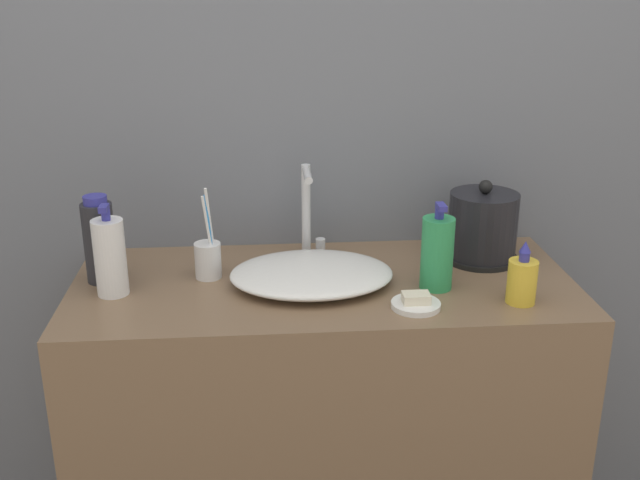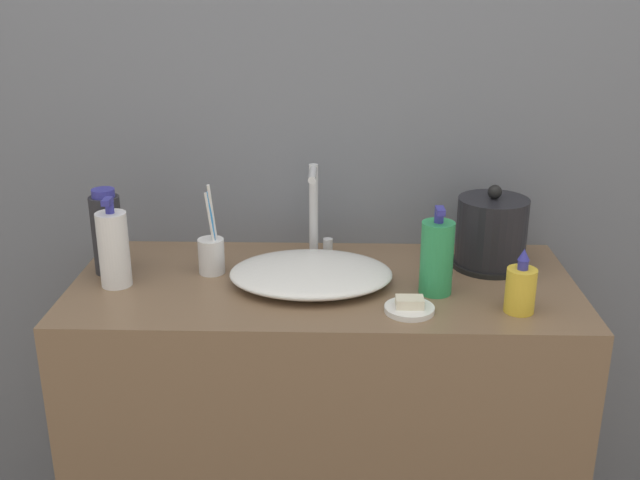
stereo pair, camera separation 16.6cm
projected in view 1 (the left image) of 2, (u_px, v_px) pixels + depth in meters
The scene contains 11 objects.
wall_back at pixel (315, 79), 1.80m from camera, with size 6.00×0.04×2.60m.
vanity_counter at pixel (323, 446), 1.84m from camera, with size 1.13×0.50×0.89m.
sink_basin at pixel (312, 274), 1.67m from camera, with size 0.37×0.28×0.05m.
faucet at pixel (308, 208), 1.80m from camera, with size 0.06×0.12×0.23m.
electric_kettle at pixel (482, 229), 1.79m from camera, with size 0.18×0.18×0.20m.
toothbrush_cup at pixel (208, 258), 1.70m from camera, with size 0.06×0.06×0.22m.
lotion_bottle at pixel (437, 253), 1.63m from camera, with size 0.07×0.07×0.20m.
shampoo_bottle at pixel (99, 241), 1.66m from camera, with size 0.07×0.07×0.20m.
mouthwash_bottle at pixel (110, 257), 1.60m from camera, with size 0.07×0.07×0.21m.
hand_cream_bottle at pixel (522, 280), 1.57m from camera, with size 0.06×0.06×0.14m.
soap_dish at pixel (416, 303), 1.56m from camera, with size 0.10×0.10×0.03m.
Camera 1 is at (-0.13, -1.30, 1.56)m, focal length 42.00 mm.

